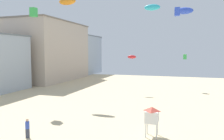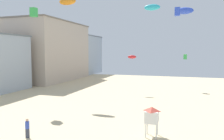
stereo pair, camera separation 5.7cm
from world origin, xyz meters
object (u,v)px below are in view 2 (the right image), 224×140
kite_blue_parafoil (185,11)px  lifeguard_stand (152,115)px  kite_green_box_2 (34,12)px  kite_orange_parafoil (67,1)px  kite_blue_box (177,12)px  kite_flyer (27,127)px  kite_red_parafoil (132,57)px  kite_cyan_parafoil (152,7)px  kite_green_box (185,57)px

kite_blue_parafoil → lifeguard_stand: bearing=-96.7°
kite_blue_parafoil → kite_green_box_2: size_ratio=2.38×
kite_orange_parafoil → kite_blue_box: 16.36m
kite_flyer → kite_red_parafoil: bearing=119.9°
kite_cyan_parafoil → kite_blue_box: size_ratio=1.48×
kite_cyan_parafoil → kite_blue_box: bearing=73.6°
kite_red_parafoil → kite_green_box_2: bearing=-130.4°
kite_green_box → kite_blue_box: size_ratio=0.96×
lifeguard_stand → kite_cyan_parafoil: kite_cyan_parafoil is taller
kite_red_parafoil → kite_blue_box: kite_blue_box is taller
kite_flyer → kite_cyan_parafoil: size_ratio=1.12×
kite_blue_parafoil → kite_orange_parafoil: bearing=-152.9°
kite_orange_parafoil → kite_red_parafoil: kite_orange_parafoil is taller
kite_blue_parafoil → kite_green_box_2: (-19.10, -13.53, -1.47)m
lifeguard_stand → kite_blue_parafoil: 23.75m
kite_flyer → kite_green_box_2: kite_green_box_2 is taller
kite_flyer → kite_red_parafoil: (3.71, 22.76, 5.41)m
kite_blue_parafoil → kite_cyan_parafoil: (-2.84, -17.74, -2.61)m
kite_green_box → kite_orange_parafoil: kite_orange_parafoil is taller
kite_orange_parafoil → kite_blue_parafoil: size_ratio=0.97×
kite_green_box → kite_red_parafoil: (-8.83, -6.12, 0.06)m
kite_cyan_parafoil → kite_blue_box: (2.05, 6.95, 0.68)m
kite_green_box_2 → kite_blue_parafoil: bearing=35.3°
kite_red_parafoil → kite_blue_box: (7.71, -9.69, 5.66)m
lifeguard_stand → kite_cyan_parafoil: bearing=122.8°
lifeguard_stand → kite_cyan_parafoil: size_ratio=1.74×
kite_flyer → kite_green_box: (12.54, 28.88, 5.35)m
lifeguard_stand → kite_red_parafoil: (-6.11, 19.21, 4.49)m
kite_blue_parafoil → kite_red_parafoil: kite_blue_parafoil is taller
kite_flyer → kite_cyan_parafoil: (9.37, 6.11, 10.39)m
kite_green_box → kite_blue_box: 16.85m
kite_blue_parafoil → kite_cyan_parafoil: kite_blue_parafoil is taller
kite_orange_parafoil → kite_blue_parafoil: bearing=27.1°
kite_blue_box → kite_flyer: bearing=-131.2°
lifeguard_stand → kite_green_box_2: (-16.71, 6.77, 10.60)m
kite_blue_box → kite_blue_parafoil: bearing=85.8°
lifeguard_stand → kite_blue_box: (1.60, 9.51, 10.15)m
kite_blue_parafoil → kite_red_parafoil: size_ratio=1.87×
lifeguard_stand → kite_green_box_2: bearing=-179.3°
kite_flyer → kite_blue_box: kite_blue_box is taller
kite_flyer → kite_orange_parafoil: bearing=145.8°
kite_orange_parafoil → kite_red_parafoil: 13.99m
kite_blue_parafoil → kite_blue_box: size_ratio=2.86×
kite_green_box → kite_blue_box: bearing=-94.0°
kite_red_parafoil → kite_blue_box: size_ratio=1.53×
kite_blue_parafoil → kite_cyan_parafoil: size_ratio=1.93×
kite_blue_parafoil → kite_green_box_2: kite_blue_parafoil is taller
kite_blue_parafoil → kite_red_parafoil: (-8.51, -1.10, -7.59)m
lifeguard_stand → kite_green_box: (2.71, 25.32, 4.43)m
lifeguard_stand → kite_blue_parafoil: size_ratio=0.90×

